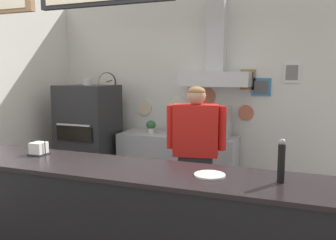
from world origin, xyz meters
TOP-DOWN VIEW (x-y plane):
  - back_wall_assembly at (0.02, 2.36)m, footprint 4.49×2.64m
  - service_counter at (0.00, -0.27)m, footprint 3.45×0.62m
  - back_prep_counter at (-0.13, 2.14)m, footprint 1.67×0.55m
  - pizza_oven at (-1.42, 1.87)m, footprint 0.76×0.73m
  - shop_worker at (0.48, 0.98)m, footprint 0.61×0.30m
  - espresso_machine at (0.36, 2.11)m, footprint 0.47×0.51m
  - potted_rosemary at (-0.54, 2.14)m, footprint 0.14×0.14m
  - potted_oregano at (-0.15, 2.16)m, footprint 0.17×0.17m
  - condiment_plate at (0.94, -0.25)m, footprint 0.21×0.21m
  - napkin_holder at (-0.55, -0.16)m, footprint 0.14×0.13m
  - pepper_grinder at (1.38, -0.24)m, footprint 0.05×0.05m

SIDE VIEW (x-z plane):
  - back_prep_counter at x=-0.13m, z-range -0.01..0.88m
  - service_counter at x=0.00m, z-range 0.00..1.07m
  - pizza_oven at x=-1.42m, z-range -0.05..1.62m
  - shop_worker at x=0.48m, z-range 0.05..1.66m
  - potted_rosemary at x=-0.54m, z-range 0.89..1.07m
  - potted_oregano at x=-0.15m, z-range 0.90..1.12m
  - condiment_plate at x=0.94m, z-range 1.07..1.08m
  - espresso_machine at x=0.36m, z-range 0.88..1.29m
  - napkin_holder at x=-0.55m, z-range 1.05..1.17m
  - pepper_grinder at x=1.38m, z-range 1.06..1.34m
  - back_wall_assembly at x=0.02m, z-range 0.10..2.93m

